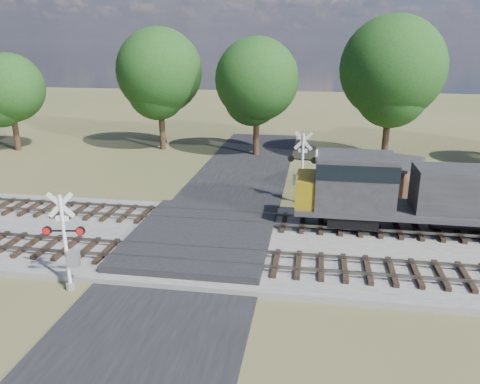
# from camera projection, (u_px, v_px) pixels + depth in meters

# --- Properties ---
(ground) EXTENTS (160.00, 160.00, 0.00)m
(ground) POSITION_uv_depth(u_px,v_px,m) (200.00, 247.00, 23.44)
(ground) COLOR #4C502B
(ground) RESTS_ON ground
(ballast_bed) EXTENTS (140.00, 10.00, 0.30)m
(ballast_bed) POSITION_uv_depth(u_px,v_px,m) (405.00, 253.00, 22.34)
(ballast_bed) COLOR gray
(ballast_bed) RESTS_ON ground
(road) EXTENTS (7.00, 60.00, 0.08)m
(road) POSITION_uv_depth(u_px,v_px,m) (200.00, 246.00, 23.43)
(road) COLOR black
(road) RESTS_ON ground
(crossing_panel) EXTENTS (7.00, 9.00, 0.62)m
(crossing_panel) POSITION_uv_depth(u_px,v_px,m) (202.00, 237.00, 23.81)
(crossing_panel) COLOR #262628
(crossing_panel) RESTS_ON ground
(track_near) EXTENTS (140.00, 2.60, 0.33)m
(track_near) POSITION_uv_depth(u_px,v_px,m) (256.00, 261.00, 20.96)
(track_near) COLOR black
(track_near) RESTS_ON ballast_bed
(track_far) EXTENTS (140.00, 2.60, 0.33)m
(track_far) POSITION_uv_depth(u_px,v_px,m) (268.00, 221.00, 25.66)
(track_far) COLOR black
(track_far) RESTS_ON ballast_bed
(crossing_signal_near) EXTENTS (1.71, 0.41, 4.25)m
(crossing_signal_near) POSITION_uv_depth(u_px,v_px,m) (68.00, 251.00, 18.83)
(crossing_signal_near) COLOR silver
(crossing_signal_near) RESTS_ON ground
(crossing_signal_far) EXTENTS (1.85, 0.47, 4.62)m
(crossing_signal_far) POSITION_uv_depth(u_px,v_px,m) (300.00, 174.00, 29.25)
(crossing_signal_far) COLOR silver
(crossing_signal_far) RESTS_ON ground
(equipment_shed) EXTENTS (5.48, 5.48, 2.82)m
(equipment_shed) POSITION_uv_depth(u_px,v_px,m) (381.00, 180.00, 29.67)
(equipment_shed) COLOR #4A2920
(equipment_shed) RESTS_ON ground
(treeline) EXTENTS (78.30, 10.49, 12.00)m
(treeline) POSITION_uv_depth(u_px,v_px,m) (360.00, 79.00, 38.68)
(treeline) COLOR black
(treeline) RESTS_ON ground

